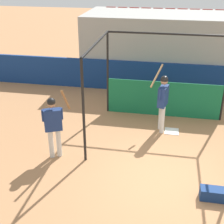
# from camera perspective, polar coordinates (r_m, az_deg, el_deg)

# --- Properties ---
(ground_plane) EXTENTS (60.00, 60.00, 0.00)m
(ground_plane) POSITION_cam_1_polar(r_m,az_deg,el_deg) (8.01, 9.87, -11.81)
(ground_plane) COLOR #A8754C
(outfield_wall) EXTENTS (24.00, 0.12, 1.24)m
(outfield_wall) POSITION_cam_1_polar(r_m,az_deg,el_deg) (12.76, 10.80, 6.04)
(outfield_wall) COLOR navy
(outfield_wall) RESTS_ON ground
(bleacher_section) EXTENTS (7.60, 3.20, 2.92)m
(bleacher_section) POSITION_cam_1_polar(r_m,az_deg,el_deg) (14.11, 11.17, 11.47)
(bleacher_section) COLOR #9E9E99
(bleacher_section) RESTS_ON ground
(batting_cage) EXTENTS (3.94, 3.19, 2.85)m
(batting_cage) POSITION_cam_1_polar(r_m,az_deg,el_deg) (10.06, 9.49, 4.09)
(batting_cage) COLOR black
(batting_cage) RESTS_ON ground
(home_plate) EXTENTS (0.44, 0.44, 0.02)m
(home_plate) POSITION_cam_1_polar(r_m,az_deg,el_deg) (10.04, 10.85, -3.47)
(home_plate) COLOR white
(home_plate) RESTS_ON ground
(player_batter) EXTENTS (0.58, 1.00, 1.98)m
(player_batter) POSITION_cam_1_polar(r_m,az_deg,el_deg) (9.56, 9.26, 2.55)
(player_batter) COLOR silver
(player_batter) RESTS_ON ground
(player_waiting) EXTENTS (0.64, 0.62, 2.03)m
(player_waiting) POSITION_cam_1_polar(r_m,az_deg,el_deg) (8.29, -10.65, -1.86)
(player_waiting) COLOR silver
(player_waiting) RESTS_ON ground
(equipment_bag) EXTENTS (0.70, 0.28, 0.28)m
(equipment_bag) POSITION_cam_1_polar(r_m,az_deg,el_deg) (7.59, 18.46, -14.07)
(equipment_bag) COLOR navy
(equipment_bag) RESTS_ON ground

